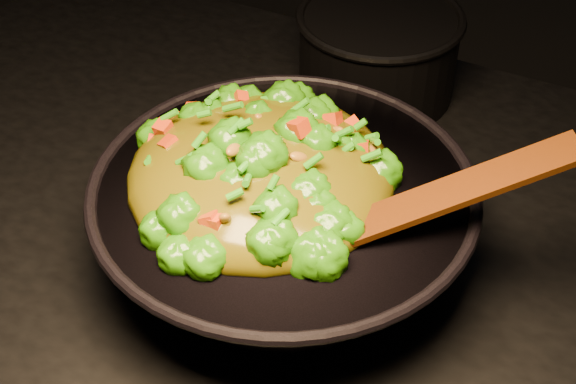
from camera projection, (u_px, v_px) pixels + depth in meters
The scene contains 4 objects.
wok at pixel (284, 225), 0.84m from camera, with size 0.38×0.38×0.11m, color black, non-canonical shape.
stir_fry at pixel (260, 143), 0.78m from camera, with size 0.27×0.27×0.09m, color #2B7908, non-canonical shape.
spatula at pixel (442, 196), 0.73m from camera, with size 0.26×0.04×0.01m, color #311205.
back_pot at pixel (378, 53), 1.08m from camera, with size 0.21×0.21×0.12m, color black.
Camera 1 is at (0.34, -0.56, 1.54)m, focal length 50.00 mm.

